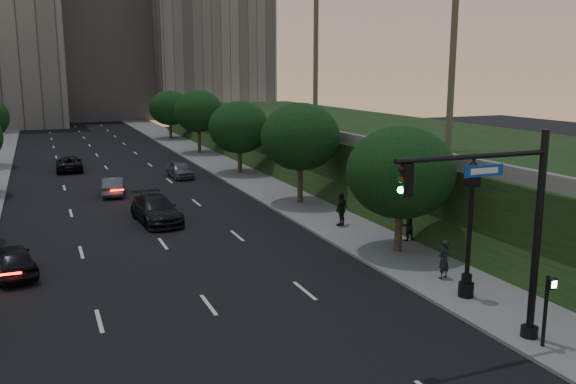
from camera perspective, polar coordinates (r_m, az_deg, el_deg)
name	(u,v)px	position (r m, az deg, el deg)	size (l,w,h in m)	color
ground	(251,363)	(19.39, -3.46, -15.67)	(160.00, 160.00, 0.00)	black
road_surface	(122,189)	(47.52, -15.28, 0.29)	(16.00, 140.00, 0.02)	black
sidewalk_right	(251,179)	(49.75, -3.51, 1.23)	(4.50, 140.00, 0.15)	slate
embankment	(389,151)	(52.65, 9.41, 3.78)	(18.00, 90.00, 4.00)	black
parapet_wall	(297,127)	(48.48, 0.86, 6.09)	(0.35, 90.00, 0.70)	slate
office_block_mid	(100,46)	(119.00, -17.21, 12.88)	(22.00, 18.00, 26.00)	gray
office_block_right	(204,19)	(116.54, -7.89, 15.78)	(20.00, 22.00, 36.00)	gray
tree_right_a	(401,172)	(29.44, 10.50, 1.82)	(5.20, 5.20, 6.24)	#38281C
tree_right_b	(300,137)	(39.89, 1.16, 5.19)	(5.20, 5.20, 6.74)	#38281C
tree_right_c	(239,127)	(52.06, -4.58, 6.05)	(5.20, 5.20, 6.24)	#38281C
tree_right_d	(198,111)	(65.45, -8.38, 7.48)	(5.20, 5.20, 6.74)	#38281C
tree_right_e	(170,108)	(80.09, -11.01, 7.73)	(5.20, 5.20, 6.24)	#38281C
traffic_signal_mast	(510,237)	(20.31, 20.10, -3.98)	(5.68, 0.56, 7.00)	black
street_lamp	(469,235)	(24.28, 16.60, -3.84)	(0.64, 0.64, 5.62)	black
pedestrian_signal	(547,305)	(21.07, 23.10, -9.67)	(0.30, 0.33, 2.50)	black
sedan_near_left	(11,260)	(29.12, -24.46, -5.83)	(1.67, 4.15, 1.41)	black
sedan_mid_left	(114,186)	(45.18, -16.01, 0.53)	(1.40, 4.00, 1.32)	#4D4F55
sedan_far_left	(69,164)	(57.24, -19.79, 2.50)	(2.19, 4.74, 1.32)	black
sedan_near_right	(156,210)	(36.49, -12.24, -1.62)	(2.16, 5.31, 1.54)	black
sedan_far_right	(180,170)	(51.30, -10.09, 2.08)	(1.62, 4.02, 1.37)	#53555A
pedestrian_a	(444,259)	(26.58, 14.37, -6.12)	(0.61, 0.40, 1.66)	black
pedestrian_b	(407,225)	(31.97, 11.08, -3.07)	(0.78, 0.61, 1.61)	black
pedestrian_c	(342,209)	(34.42, 5.03, -1.62)	(1.11, 0.46, 1.89)	black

